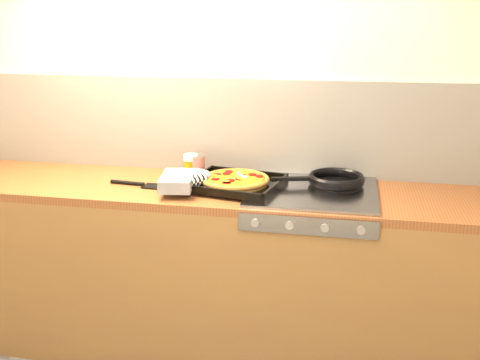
% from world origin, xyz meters
% --- Properties ---
extents(room_shell, '(3.20, 3.20, 3.20)m').
position_xyz_m(room_shell, '(0.00, 1.39, 1.15)').
color(room_shell, white).
rests_on(room_shell, ground).
extents(counter_run, '(3.20, 0.62, 0.90)m').
position_xyz_m(counter_run, '(0.00, 1.10, 0.45)').
color(counter_run, brown).
rests_on(counter_run, ground).
extents(stovetop, '(0.60, 0.56, 0.02)m').
position_xyz_m(stovetop, '(0.45, 1.10, 0.91)').
color(stovetop, gray).
rests_on(stovetop, counter_run).
extents(pizza_on_tray, '(0.60, 0.47, 0.07)m').
position_xyz_m(pizza_on_tray, '(0.00, 1.07, 0.95)').
color(pizza_on_tray, black).
rests_on(pizza_on_tray, stovetop).
extents(frying_pan, '(0.48, 0.33, 0.04)m').
position_xyz_m(frying_pan, '(0.55, 1.20, 0.94)').
color(frying_pan, black).
rests_on(frying_pan, stovetop).
extents(tomato_can, '(0.09, 0.09, 0.12)m').
position_xyz_m(tomato_can, '(-0.16, 1.25, 0.96)').
color(tomato_can, maroon).
rests_on(tomato_can, counter_run).
extents(juice_glass, '(0.08, 0.08, 0.12)m').
position_xyz_m(juice_glass, '(-0.19, 1.25, 0.96)').
color(juice_glass, orange).
rests_on(juice_glass, counter_run).
extents(wooden_spoon, '(0.30, 0.11, 0.02)m').
position_xyz_m(wooden_spoon, '(0.24, 1.29, 0.91)').
color(wooden_spoon, '#986640').
rests_on(wooden_spoon, counter_run).
extents(black_spatula, '(0.28, 0.09, 0.02)m').
position_xyz_m(black_spatula, '(-0.41, 1.05, 0.91)').
color(black_spatula, black).
rests_on(black_spatula, counter_run).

